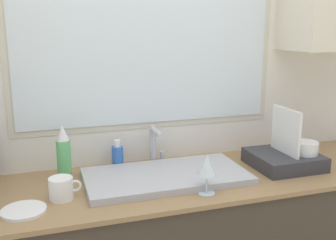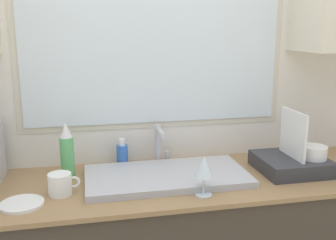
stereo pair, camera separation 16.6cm
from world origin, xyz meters
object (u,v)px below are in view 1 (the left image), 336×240
object	(u,v)px
mug_near_sink	(62,188)
wine_glass	(207,166)
soap_bottle	(118,156)
dish_rack	(286,156)
spray_bottle	(64,155)
faucet	(155,142)

from	to	relation	value
mug_near_sink	wine_glass	size ratio (longest dim) A/B	0.76
soap_bottle	wine_glass	world-z (taller)	wine_glass
mug_near_sink	dish_rack	bearing A→B (deg)	2.59
spray_bottle	soap_bottle	xyz separation A→B (m)	(0.25, 0.11, -0.06)
soap_bottle	spray_bottle	bearing A→B (deg)	-156.87
spray_bottle	wine_glass	world-z (taller)	spray_bottle
dish_rack	wine_glass	size ratio (longest dim) A/B	1.86
wine_glass	mug_near_sink	bearing A→B (deg)	167.34
spray_bottle	soap_bottle	distance (m)	0.28
dish_rack	spray_bottle	bearing A→B (deg)	172.85
dish_rack	spray_bottle	distance (m)	1.05
dish_rack	soap_bottle	size ratio (longest dim) A/B	2.22
dish_rack	wine_glass	world-z (taller)	dish_rack
faucet	dish_rack	distance (m)	0.64
soap_bottle	mug_near_sink	xyz separation A→B (m)	(-0.28, -0.29, -0.01)
spray_bottle	soap_bottle	size ratio (longest dim) A/B	1.85
dish_rack	soap_bottle	xyz separation A→B (m)	(-0.78, 0.24, 0.01)
spray_bottle	mug_near_sink	bearing A→B (deg)	-97.74
dish_rack	mug_near_sink	size ratio (longest dim) A/B	2.43
faucet	spray_bottle	size ratio (longest dim) A/B	0.77
dish_rack	faucet	bearing A→B (deg)	160.31
faucet	soap_bottle	xyz separation A→B (m)	(-0.18, 0.02, -0.06)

